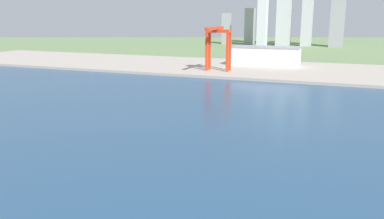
{
  "coord_description": "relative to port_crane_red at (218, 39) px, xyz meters",
  "views": [
    {
      "loc": [
        48.03,
        90.29,
        54.14
      ],
      "look_at": [
        -6.5,
        226.96,
        19.7
      ],
      "focal_mm": 37.98,
      "sensor_mm": 36.0,
      "label": 1
    }
  ],
  "objects": [
    {
      "name": "water_bay",
      "position": [
        70.94,
        -212.95,
        -31.8
      ],
      "size": [
        840.0,
        360.0,
        0.15
      ],
      "primitive_type": "cube",
      "color": "navy",
      "rests_on": "ground"
    },
    {
      "name": "warehouse_main",
      "position": [
        33.94,
        57.4,
        -19.55
      ],
      "size": [
        68.35,
        29.73,
        19.61
      ],
      "color": "white",
      "rests_on": "industrial_pier"
    },
    {
      "name": "port_crane_red",
      "position": [
        0.0,
        0.0,
        0.0
      ],
      "size": [
        22.62,
        46.23,
        40.99
      ],
      "color": "red",
      "rests_on": "industrial_pier"
    },
    {
      "name": "distant_skyline",
      "position": [
        16.31,
        380.85,
        36.41
      ],
      "size": [
        216.46,
        61.78,
        155.67
      ],
      "color": "#96969D",
      "rests_on": "ground"
    },
    {
      "name": "ground_plane",
      "position": [
        70.94,
        -152.95,
        -31.87
      ],
      "size": [
        2400.0,
        2400.0,
        0.0
      ],
      "primitive_type": "plane",
      "color": "#657F50"
    },
    {
      "name": "industrial_pier",
      "position": [
        70.94,
        37.05,
        -30.62
      ],
      "size": [
        840.0,
        140.0,
        2.5
      ],
      "primitive_type": "cube",
      "color": "#A4998E",
      "rests_on": "ground"
    }
  ]
}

